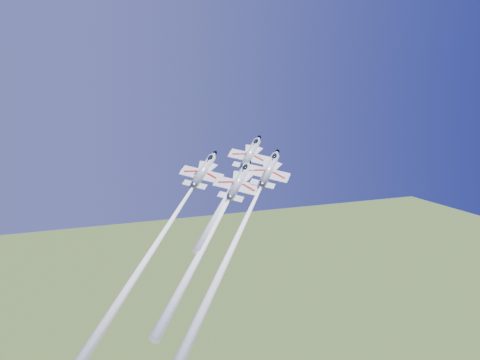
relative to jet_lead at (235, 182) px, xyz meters
name	(u,v)px	position (x,y,z in m)	size (l,w,h in m)	color
jet_lead	(235,182)	(0.00, 0.00, 0.00)	(20.08, 27.37, 26.62)	white
jet_left	(166,229)	(-16.29, -4.67, -7.49)	(27.51, 39.09, 43.72)	white
jet_right	(241,229)	(-3.76, -12.71, -6.63)	(27.28, 38.71, 43.13)	white
jet_slot	(214,227)	(-8.42, -10.78, -6.24)	(23.41, 32.48, 33.20)	white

